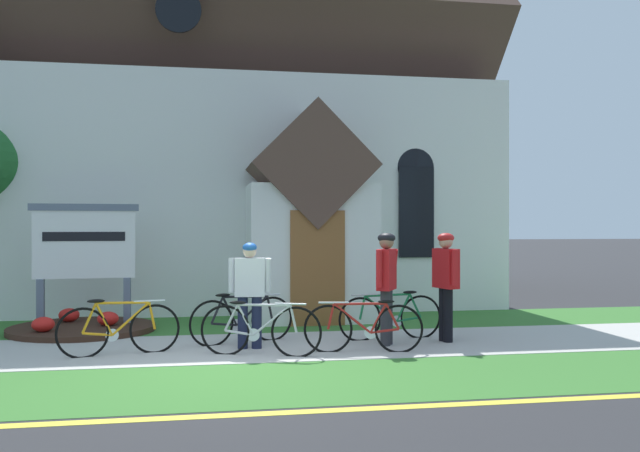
# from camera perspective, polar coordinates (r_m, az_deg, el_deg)

# --- Properties ---
(ground) EXTENTS (140.00, 140.00, 0.00)m
(ground) POSITION_cam_1_polar(r_m,az_deg,el_deg) (12.80, -8.43, -8.15)
(ground) COLOR #2B2B2D
(sidewalk_slab) EXTENTS (32.00, 2.47, 0.01)m
(sidewalk_slab) POSITION_cam_1_polar(r_m,az_deg,el_deg) (10.39, -12.37, -10.05)
(sidewalk_slab) COLOR #B7B5AD
(sidewalk_slab) RESTS_ON ground
(grass_verge) EXTENTS (32.00, 2.25, 0.01)m
(grass_verge) POSITION_cam_1_polar(r_m,az_deg,el_deg) (8.08, -13.08, -12.99)
(grass_verge) COLOR #38722D
(grass_verge) RESTS_ON ground
(church_lawn) EXTENTS (24.00, 2.33, 0.01)m
(church_lawn) POSITION_cam_1_polar(r_m,az_deg,el_deg) (12.76, -11.91, -8.16)
(church_lawn) COLOR #38722D
(church_lawn) RESTS_ON ground
(curb_paint_stripe) EXTENTS (28.00, 0.16, 0.01)m
(curb_paint_stripe) POSITION_cam_1_polar(r_m,az_deg,el_deg) (6.84, -13.67, -15.41)
(curb_paint_stripe) COLOR yellow
(curb_paint_stripe) RESTS_ON ground
(church_building) EXTENTS (14.52, 10.33, 12.57)m
(church_building) POSITION_cam_1_polar(r_m,az_deg,el_deg) (17.97, -13.06, 9.01)
(church_building) COLOR white
(church_building) RESTS_ON ground
(church_sign) EXTENTS (1.84, 0.25, 2.20)m
(church_sign) POSITION_cam_1_polar(r_m,az_deg,el_deg) (12.60, -19.11, -1.67)
(church_sign) COLOR slate
(church_sign) RESTS_ON ground
(flower_bed) EXTENTS (2.45, 2.45, 0.34)m
(flower_bed) POSITION_cam_1_polar(r_m,az_deg,el_deg) (12.50, -19.36, -8.02)
(flower_bed) COLOR #382319
(flower_bed) RESTS_ON ground
(bicycle_black) EXTENTS (1.70, 0.33, 0.78)m
(bicycle_black) POSITION_cam_1_polar(r_m,az_deg,el_deg) (9.90, 3.71, -8.44)
(bicycle_black) COLOR black
(bicycle_black) RESTS_ON ground
(bicycle_red) EXTENTS (1.74, 0.20, 0.79)m
(bicycle_red) POSITION_cam_1_polar(r_m,az_deg,el_deg) (11.04, 5.97, -7.53)
(bicycle_red) COLOR black
(bicycle_red) RESTS_ON ground
(bicycle_orange) EXTENTS (1.64, 0.63, 0.81)m
(bicycle_orange) POSITION_cam_1_polar(r_m,az_deg,el_deg) (10.70, -6.55, -7.77)
(bicycle_orange) COLOR black
(bicycle_orange) RESTS_ON ground
(bicycle_blue) EXTENTS (1.66, 0.60, 0.78)m
(bicycle_blue) POSITION_cam_1_polar(r_m,az_deg,el_deg) (9.66, -5.05, -8.61)
(bicycle_blue) COLOR black
(bicycle_blue) RESTS_ON ground
(bicycle_yellow) EXTENTS (1.66, 0.42, 0.82)m
(bicycle_yellow) POSITION_cam_1_polar(r_m,az_deg,el_deg) (10.07, -16.49, -8.26)
(bicycle_yellow) COLOR black
(bicycle_yellow) RESTS_ON ground
(cyclist_in_red_jersey) EXTENTS (0.45, 0.63, 1.71)m
(cyclist_in_red_jersey) POSITION_cam_1_polar(r_m,az_deg,el_deg) (10.41, 5.59, -4.45)
(cyclist_in_red_jersey) COLOR #2D2D33
(cyclist_in_red_jersey) RESTS_ON ground
(cyclist_in_white_jersey) EXTENTS (0.62, 0.29, 1.57)m
(cyclist_in_white_jersey) POSITION_cam_1_polar(r_m,az_deg,el_deg) (10.13, -5.90, -5.16)
(cyclist_in_white_jersey) COLOR #191E38
(cyclist_in_white_jersey) RESTS_ON ground
(cyclist_in_blue_jersey) EXTENTS (0.32, 0.70, 1.71)m
(cyclist_in_blue_jersey) POSITION_cam_1_polar(r_m,az_deg,el_deg) (10.85, 10.48, -4.29)
(cyclist_in_blue_jersey) COLOR black
(cyclist_in_blue_jersey) RESTS_ON ground
(roadside_conifer) EXTENTS (4.10, 4.10, 7.95)m
(roadside_conifer) POSITION_cam_1_polar(r_m,az_deg,el_deg) (20.84, 6.39, 8.74)
(roadside_conifer) COLOR #4C3823
(roadside_conifer) RESTS_ON ground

